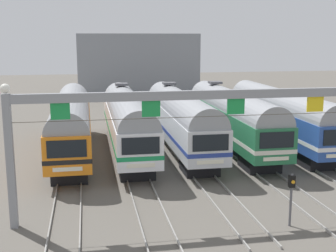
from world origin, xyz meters
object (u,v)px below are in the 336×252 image
at_px(commuter_train_white, 127,119).
at_px(yard_signal_mast, 291,190).
at_px(commuter_train_orange, 71,121).
at_px(commuter_train_blue, 281,114).
at_px(commuter_train_green, 232,116).
at_px(catenary_gantry, 236,113).
at_px(commuter_train_silver, 180,118).

height_order(commuter_train_white, yard_signal_mast, commuter_train_white).
height_order(commuter_train_orange, commuter_train_white, commuter_train_white).
distance_m(commuter_train_white, commuter_train_blue, 12.93).
bearing_deg(commuter_train_green, commuter_train_orange, -179.98).
xyz_separation_m(commuter_train_white, commuter_train_blue, (12.93, -0.00, -0.00)).
bearing_deg(catenary_gantry, commuter_train_blue, 57.43).
xyz_separation_m(commuter_train_orange, commuter_train_blue, (17.24, 0.00, 0.00)).
distance_m(commuter_train_blue, yard_signal_mast, 17.02).
height_order(commuter_train_silver, catenary_gantry, catenary_gantry).
xyz_separation_m(commuter_train_silver, catenary_gantry, (0.00, -13.50, 2.58)).
xyz_separation_m(commuter_train_green, catenary_gantry, (-4.31, -13.50, 2.58)).
xyz_separation_m(commuter_train_green, yard_signal_mast, (-2.15, -15.73, -0.84)).
bearing_deg(commuter_train_white, commuter_train_blue, -0.02).
height_order(commuter_train_blue, catenary_gantry, catenary_gantry).
relative_size(commuter_train_orange, commuter_train_white, 1.00).
xyz_separation_m(commuter_train_blue, yard_signal_mast, (-6.46, -15.72, -0.84)).
distance_m(catenary_gantry, yard_signal_mast, 4.62).
height_order(commuter_train_blue, yard_signal_mast, commuter_train_blue).
bearing_deg(commuter_train_blue, commuter_train_green, 179.94).
distance_m(commuter_train_white, commuter_train_green, 8.62).
xyz_separation_m(commuter_train_white, commuter_train_silver, (4.31, 0.00, 0.00)).
relative_size(commuter_train_white, commuter_train_blue, 1.00).
height_order(catenary_gantry, yard_signal_mast, catenary_gantry).
relative_size(commuter_train_white, catenary_gantry, 0.80).
xyz_separation_m(commuter_train_white, commuter_train_green, (8.62, 0.00, 0.00)).
relative_size(commuter_train_silver, yard_signal_mast, 6.87).
height_order(commuter_train_silver, yard_signal_mast, commuter_train_silver).
xyz_separation_m(commuter_train_orange, commuter_train_white, (4.31, 0.00, 0.00)).
bearing_deg(commuter_train_silver, commuter_train_blue, -0.03).
height_order(commuter_train_silver, commuter_train_blue, commuter_train_silver).
height_order(commuter_train_orange, commuter_train_blue, same).
relative_size(commuter_train_green, yard_signal_mast, 6.87).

